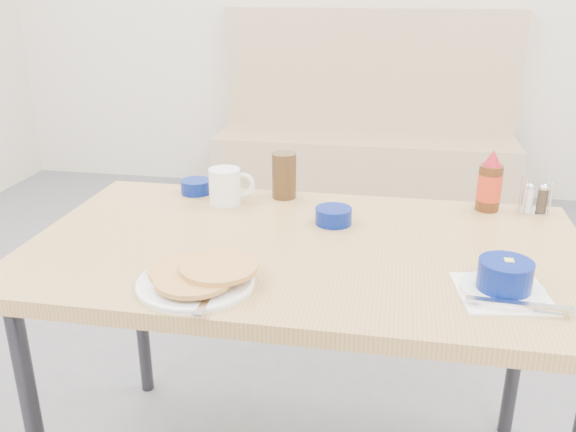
% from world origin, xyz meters
% --- Properties ---
extents(booth_bench, '(1.90, 0.56, 1.22)m').
position_xyz_m(booth_bench, '(0.00, 2.78, 0.35)').
color(booth_bench, tan).
rests_on(booth_bench, ground).
extents(dining_table, '(1.40, 0.80, 0.76)m').
position_xyz_m(dining_table, '(0.00, 0.25, 0.70)').
color(dining_table, tan).
rests_on(dining_table, ground).
extents(pancake_plate, '(0.26, 0.27, 0.05)m').
position_xyz_m(pancake_plate, '(-0.20, -0.01, 0.78)').
color(pancake_plate, white).
rests_on(pancake_plate, dining_table).
extents(coffee_mug, '(0.13, 0.09, 0.11)m').
position_xyz_m(coffee_mug, '(-0.28, 0.51, 0.81)').
color(coffee_mug, white).
rests_on(coffee_mug, dining_table).
extents(grits_setting, '(0.23, 0.21, 0.08)m').
position_xyz_m(grits_setting, '(0.45, 0.06, 0.79)').
color(grits_setting, white).
rests_on(grits_setting, dining_table).
extents(creamer_bowl, '(0.09, 0.09, 0.04)m').
position_xyz_m(creamer_bowl, '(-0.40, 0.58, 0.78)').
color(creamer_bowl, navy).
rests_on(creamer_bowl, dining_table).
extents(butter_bowl, '(0.10, 0.10, 0.05)m').
position_xyz_m(butter_bowl, '(0.05, 0.40, 0.78)').
color(butter_bowl, navy).
rests_on(butter_bowl, dining_table).
extents(amber_tumbler, '(0.09, 0.09, 0.14)m').
position_xyz_m(amber_tumbler, '(-0.12, 0.59, 0.83)').
color(amber_tumbler, '#3E2913').
rests_on(amber_tumbler, dining_table).
extents(condiment_caddy, '(0.09, 0.06, 0.10)m').
position_xyz_m(condiment_caddy, '(0.61, 0.59, 0.80)').
color(condiment_caddy, silver).
rests_on(condiment_caddy, dining_table).
extents(syrup_bottle, '(0.07, 0.07, 0.18)m').
position_xyz_m(syrup_bottle, '(0.48, 0.59, 0.84)').
color(syrup_bottle, '#47230F').
rests_on(syrup_bottle, dining_table).
extents(sugar_wrapper, '(0.05, 0.05, 0.00)m').
position_xyz_m(sugar_wrapper, '(-0.20, 0.16, 0.76)').
color(sugar_wrapper, '#E94D73').
rests_on(sugar_wrapper, dining_table).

